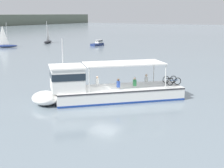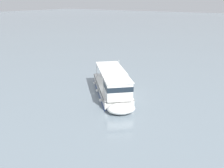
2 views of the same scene
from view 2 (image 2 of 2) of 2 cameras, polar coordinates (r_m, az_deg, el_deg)
name	(u,v)px [view 2 (image 2 of 2)]	position (r m, az deg, el deg)	size (l,w,h in m)	color
ground_plane	(117,97)	(31.72, 1.04, -2.82)	(400.00, 400.00, 0.00)	gray
ferry_main	(113,90)	(31.11, 0.31, -1.25)	(11.12, 11.23, 5.32)	white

